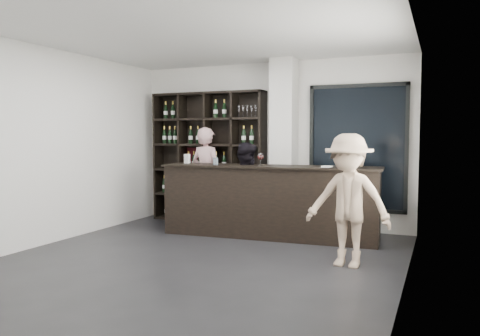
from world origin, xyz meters
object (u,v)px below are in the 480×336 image
at_px(wine_shelf, 208,157).
at_px(customer, 348,200).
at_px(taster_pink, 207,176).
at_px(tasting_counter, 269,201).
at_px(taster_black, 245,188).

xyz_separation_m(wine_shelf, customer, (2.95, -2.00, -0.39)).
distance_m(wine_shelf, taster_pink, 0.37).
relative_size(tasting_counter, customer, 2.11).
xyz_separation_m(wine_shelf, taster_black, (1.05, -0.72, -0.45)).
bearing_deg(taster_black, customer, 156.77).
bearing_deg(taster_pink, taster_black, 161.79).
bearing_deg(wine_shelf, taster_pink, -73.14).
height_order(wine_shelf, taster_black, wine_shelf).
height_order(taster_pink, customer, taster_pink).
distance_m(tasting_counter, customer, 1.89).
height_order(tasting_counter, taster_pink, taster_pink).
xyz_separation_m(tasting_counter, customer, (1.45, -1.18, 0.24)).
distance_m(tasting_counter, taster_pink, 1.62).
distance_m(taster_black, customer, 2.29).
bearing_deg(customer, tasting_counter, 148.57).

